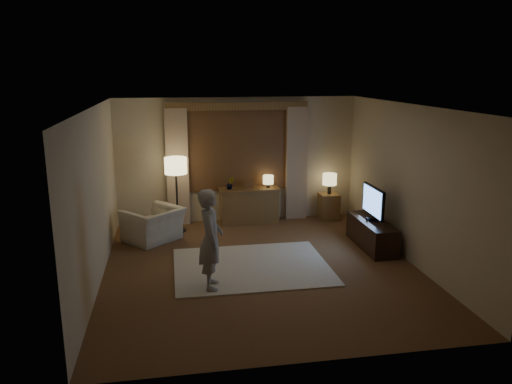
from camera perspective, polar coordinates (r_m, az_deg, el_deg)
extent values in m
cube|color=brown|center=(8.21, 0.59, -8.72)|extent=(5.00, 5.50, 0.02)
cube|color=silver|center=(7.61, 0.64, 9.84)|extent=(5.00, 5.50, 0.02)
cube|color=beige|center=(10.48, -2.14, 3.68)|extent=(5.00, 0.02, 2.60)
cube|color=beige|center=(5.23, 6.15, -6.79)|extent=(5.00, 0.02, 2.60)
cube|color=beige|center=(7.76, -17.93, -0.55)|extent=(0.02, 5.50, 2.60)
cube|color=beige|center=(8.61, 17.27, 0.86)|extent=(0.02, 5.50, 2.60)
cube|color=black|center=(10.41, -2.13, 5.01)|extent=(2.00, 0.01, 1.70)
cube|color=brown|center=(10.40, -2.12, 5.00)|extent=(2.08, 0.04, 1.78)
cube|color=tan|center=(10.29, -8.97, 2.78)|extent=(0.45, 0.12, 2.40)
cube|color=tan|center=(10.63, 4.65, 3.24)|extent=(0.45, 0.12, 2.40)
cube|color=brown|center=(10.25, -2.12, 9.77)|extent=(2.90, 0.14, 0.16)
cube|color=beige|center=(8.24, -0.51, -8.48)|extent=(2.50, 2.00, 0.02)
cube|color=brown|center=(10.46, -0.76, -1.65)|extent=(1.20, 0.40, 0.70)
cube|color=brown|center=(10.35, -0.77, 0.75)|extent=(0.16, 0.02, 0.20)
imported|color=#999999|center=(10.29, -2.97, 0.93)|extent=(0.17, 0.13, 0.30)
cylinder|color=black|center=(10.43, 1.40, 0.62)|extent=(0.08, 0.08, 0.12)
cylinder|color=#FFE499|center=(10.40, 1.41, 1.42)|extent=(0.22, 0.22, 0.18)
cylinder|color=black|center=(10.12, -8.88, -4.34)|extent=(0.32, 0.32, 0.03)
cylinder|color=black|center=(9.96, -9.00, -1.19)|extent=(0.04, 0.04, 1.18)
cylinder|color=#FFE499|center=(9.80, -9.16, 3.00)|extent=(0.43, 0.43, 0.32)
imported|color=beige|center=(9.54, -11.65, -3.70)|extent=(1.28, 1.27, 0.63)
cube|color=brown|center=(10.83, 8.31, -1.65)|extent=(0.40, 0.40, 0.56)
cylinder|color=black|center=(10.74, 8.37, 0.31)|extent=(0.08, 0.08, 0.20)
cylinder|color=#FFE499|center=(10.69, 8.42, 1.45)|extent=(0.30, 0.30, 0.24)
cube|color=black|center=(9.29, 13.07, -4.68)|extent=(0.45, 1.40, 0.50)
cube|color=black|center=(9.20, 13.17, -3.03)|extent=(0.21, 0.10, 0.06)
cube|color=black|center=(9.11, 13.28, -1.03)|extent=(0.05, 0.87, 0.53)
cube|color=#588FEF|center=(9.10, 13.11, -1.04)|extent=(0.00, 0.81, 0.48)
imported|color=#A09A93|center=(7.25, -5.21, -5.37)|extent=(0.39, 0.56, 1.49)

